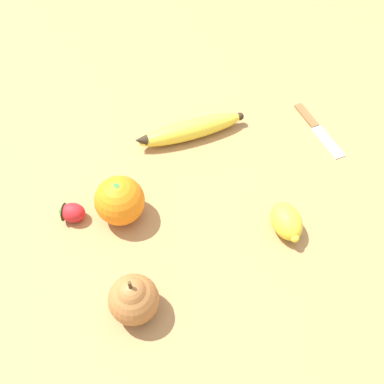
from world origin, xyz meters
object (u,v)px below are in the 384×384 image
Objects in this scene: banana at (190,130)px; paring_knife at (317,127)px; strawberry at (71,213)px; orange at (120,201)px; lemon at (287,221)px; pear at (133,298)px.

paring_knife is (-0.25, 0.00, -0.02)m from banana.
paring_knife is at bearing -148.81° from strawberry.
lemon is at bearing 168.83° from orange.
orange is 0.17m from pear.
lemon is (-0.14, 0.22, 0.00)m from banana.
orange is 0.54× the size of paring_knife.
pear is at bearing 57.06° from banana.
orange reaches higher than paring_knife.
orange is at bearing -11.17° from lemon.
lemon is (-0.35, 0.05, 0.01)m from strawberry.
pear is 0.49m from paring_knife.
banana is 0.21m from orange.
banana is at bearing -130.50° from strawberry.
strawberry is at bearing 1.66° from paring_knife.
lemon reaches higher than paring_knife.
pear is (0.11, 0.34, 0.02)m from banana.
orange is 0.42m from paring_knife.
pear is 0.20m from strawberry.
strawberry is 0.35m from lemon.
banana is 4.31× the size of strawberry.
orange is 0.27m from lemon.
banana is 0.27m from strawberry.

